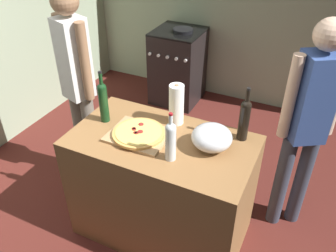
{
  "coord_description": "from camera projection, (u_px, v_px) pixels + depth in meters",
  "views": [
    {
      "loc": [
        1.06,
        -1.07,
        2.28
      ],
      "look_at": [
        0.21,
        0.71,
        0.93
      ],
      "focal_mm": 37.63,
      "sensor_mm": 36.0,
      "label": 1
    }
  ],
  "objects": [
    {
      "name": "ground_plane",
      "position": [
        181.0,
        160.0,
        3.55
      ],
      "size": [
        4.22,
        3.51,
        0.02
      ],
      "primitive_type": "cube",
      "color": "#511E19"
    },
    {
      "name": "kitchen_wall_left",
      "position": [
        12.0,
        6.0,
        3.47
      ],
      "size": [
        0.1,
        3.51,
        2.6
      ],
      "primitive_type": "cube",
      "color": "#99A889",
      "rests_on": "ground_plane"
    },
    {
      "name": "counter",
      "position": [
        162.0,
        188.0,
        2.59
      ],
      "size": [
        1.24,
        0.69,
        0.88
      ],
      "primitive_type": "cube",
      "color": "olive",
      "rests_on": "ground_plane"
    },
    {
      "name": "cutting_board",
      "position": [
        139.0,
        135.0,
        2.36
      ],
      "size": [
        0.4,
        0.32,
        0.02
      ],
      "primitive_type": "cube",
      "color": "tan",
      "rests_on": "counter"
    },
    {
      "name": "pizza",
      "position": [
        139.0,
        133.0,
        2.35
      ],
      "size": [
        0.36,
        0.36,
        0.03
      ],
      "color": "tan",
      "rests_on": "cutting_board"
    },
    {
      "name": "mixing_bowl",
      "position": [
        212.0,
        137.0,
        2.22
      ],
      "size": [
        0.26,
        0.26,
        0.16
      ],
      "color": "#B2B2B7",
      "rests_on": "counter"
    },
    {
      "name": "paper_towel_roll",
      "position": [
        176.0,
        105.0,
        2.43
      ],
      "size": [
        0.1,
        0.1,
        0.3
      ],
      "color": "white",
      "rests_on": "counter"
    },
    {
      "name": "wine_bottle_dark",
      "position": [
        244.0,
        118.0,
        2.26
      ],
      "size": [
        0.07,
        0.07,
        0.38
      ],
      "color": "black",
      "rests_on": "counter"
    },
    {
      "name": "wine_bottle_amber",
      "position": [
        171.0,
        140.0,
        2.1
      ],
      "size": [
        0.07,
        0.07,
        0.33
      ],
      "color": "silver",
      "rests_on": "counter"
    },
    {
      "name": "wine_bottle_green",
      "position": [
        103.0,
        100.0,
        2.44
      ],
      "size": [
        0.06,
        0.06,
        0.39
      ],
      "color": "#143819",
      "rests_on": "counter"
    },
    {
      "name": "stove",
      "position": [
        178.0,
        66.0,
        4.3
      ],
      "size": [
        0.56,
        0.6,
        0.94
      ],
      "color": "black",
      "rests_on": "ground_plane"
    },
    {
      "name": "person_in_stripes",
      "position": [
        77.0,
        80.0,
        2.81
      ],
      "size": [
        0.35,
        0.25,
        1.72
      ],
      "color": "slate",
      "rests_on": "ground_plane"
    },
    {
      "name": "person_in_red",
      "position": [
        307.0,
        121.0,
        2.37
      ],
      "size": [
        0.35,
        0.29,
        1.67
      ],
      "color": "#383D4C",
      "rests_on": "ground_plane"
    }
  ]
}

